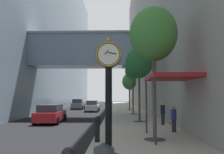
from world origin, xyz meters
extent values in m
plane|color=black|center=(0.00, 27.00, 0.00)|extent=(110.00, 110.00, 0.00)
cube|color=#ADA593|center=(2.66, 30.00, 0.07)|extent=(5.32, 80.00, 0.14)
cube|color=#849EB2|center=(-12.74, 30.00, 14.46)|extent=(9.00, 80.00, 28.93)
cube|color=slate|center=(-1.46, 22.96, 7.21)|extent=(14.16, 3.20, 3.40)
cube|color=gray|center=(-1.46, 22.96, 9.03)|extent=(14.16, 3.40, 0.24)
cube|color=gray|center=(9.82, 30.00, 15.14)|extent=(9.00, 80.00, 30.27)
cylinder|color=gold|center=(0.97, 5.48, 0.58)|extent=(0.38, 0.38, 0.18)
cylinder|color=black|center=(0.97, 5.48, 1.98)|extent=(0.22, 0.22, 2.62)
cylinder|color=black|center=(0.97, 5.48, 3.71)|extent=(0.84, 0.28, 0.84)
torus|color=gold|center=(0.97, 5.32, 3.71)|extent=(0.82, 0.05, 0.82)
cylinder|color=silver|center=(0.97, 5.33, 3.71)|extent=(0.69, 0.01, 0.69)
cylinder|color=silver|center=(0.97, 5.63, 3.71)|extent=(0.69, 0.01, 0.69)
sphere|color=gold|center=(0.97, 5.48, 4.20)|extent=(0.16, 0.16, 0.16)
cube|color=black|center=(0.91, 5.32, 3.77)|extent=(0.14, 0.01, 0.14)
cube|color=black|center=(1.09, 5.32, 3.74)|extent=(0.26, 0.01, 0.08)
sphere|color=black|center=(0.28, 2.62, 1.24)|extent=(0.27, 0.27, 0.27)
cylinder|color=black|center=(0.28, 9.21, 0.65)|extent=(0.25, 0.25, 1.03)
sphere|color=black|center=(0.28, 9.21, 1.24)|extent=(0.27, 0.27, 0.27)
cylinder|color=#333335|center=(3.15, 9.81, 0.15)|extent=(1.10, 1.10, 0.02)
cylinder|color=brown|center=(3.15, 9.81, 2.40)|extent=(0.18, 0.18, 4.51)
ellipsoid|color=#428438|center=(3.15, 9.81, 5.58)|extent=(2.48, 2.48, 2.86)
cylinder|color=#333335|center=(3.15, 17.56, 0.15)|extent=(1.10, 1.10, 0.02)
cylinder|color=#4C3D2D|center=(3.15, 17.56, 2.22)|extent=(0.18, 0.18, 4.17)
ellipsoid|color=#23602D|center=(3.15, 17.56, 5.19)|extent=(2.35, 2.35, 2.70)
cylinder|color=#333335|center=(3.15, 25.31, 0.15)|extent=(1.10, 1.10, 0.02)
cylinder|color=brown|center=(3.15, 25.31, 2.37)|extent=(0.18, 0.18, 4.45)
ellipsoid|color=#387F3D|center=(3.15, 25.31, 5.30)|extent=(1.89, 1.89, 2.17)
cylinder|color=#333335|center=(3.15, 33.06, 0.15)|extent=(1.10, 1.10, 0.02)
cylinder|color=#4C3D2D|center=(3.15, 33.06, 1.90)|extent=(0.18, 0.18, 3.51)
ellipsoid|color=#387F3D|center=(3.15, 33.06, 4.49)|extent=(2.23, 2.23, 2.56)
cone|color=#272A2E|center=(0.90, 3.97, 1.11)|extent=(0.53, 0.53, 0.16)
cylinder|color=#23232D|center=(4.71, 12.19, 0.52)|extent=(0.33, 0.33, 0.76)
cylinder|color=navy|center=(4.71, 12.19, 1.20)|extent=(0.43, 0.43, 0.61)
sphere|color=tan|center=(4.71, 12.19, 1.62)|extent=(0.23, 0.23, 0.23)
cube|color=brown|center=(4.79, 12.40, 0.86)|extent=(0.23, 0.18, 0.24)
cylinder|color=#23232D|center=(4.71, 15.50, 0.55)|extent=(0.37, 0.37, 0.82)
cylinder|color=black|center=(4.71, 15.50, 1.29)|extent=(0.48, 0.48, 0.66)
sphere|color=tan|center=(4.71, 15.50, 1.74)|extent=(0.25, 0.25, 0.25)
cube|color=maroon|center=(4.12, 10.22, 3.34)|extent=(2.40, 3.60, 0.20)
cylinder|color=#333338|center=(3.00, 8.62, 1.74)|extent=(0.10, 0.10, 3.20)
cylinder|color=#333338|center=(3.00, 11.82, 1.74)|extent=(0.10, 0.10, 3.20)
cube|color=slate|center=(-5.42, 36.79, 0.64)|extent=(1.90, 4.07, 0.84)
cube|color=#282D38|center=(-5.41, 36.59, 1.38)|extent=(1.64, 2.30, 0.69)
cylinder|color=black|center=(-6.35, 38.13, 0.32)|extent=(0.24, 0.65, 0.64)
cylinder|color=black|center=(-4.56, 38.18, 0.32)|extent=(0.24, 0.65, 0.64)
cylinder|color=black|center=(-6.27, 35.40, 0.32)|extent=(0.24, 0.65, 0.64)
cylinder|color=black|center=(-4.49, 35.45, 0.32)|extent=(0.24, 0.65, 0.64)
cube|color=silver|center=(-2.35, 31.38, 0.60)|extent=(1.81, 4.36, 0.77)
cube|color=#282D38|center=(-2.35, 31.16, 1.28)|extent=(1.57, 2.46, 0.63)
cylinder|color=black|center=(-3.24, 32.83, 0.32)|extent=(0.23, 0.64, 0.64)
cylinder|color=black|center=(-1.52, 32.87, 0.32)|extent=(0.23, 0.64, 0.64)
cylinder|color=black|center=(-3.18, 29.89, 0.32)|extent=(0.23, 0.64, 0.64)
cylinder|color=black|center=(-1.46, 29.93, 0.32)|extent=(0.23, 0.64, 0.64)
cube|color=#AD191E|center=(-4.51, 17.75, 0.60)|extent=(1.98, 4.22, 0.76)
cube|color=#282D38|center=(-4.50, 17.54, 1.27)|extent=(1.71, 2.38, 0.62)
cylinder|color=black|center=(-5.48, 19.14, 0.32)|extent=(0.24, 0.65, 0.64)
cylinder|color=black|center=(-3.61, 19.19, 0.32)|extent=(0.24, 0.65, 0.64)
cylinder|color=black|center=(-5.41, 16.30, 0.32)|extent=(0.24, 0.65, 0.64)
cylinder|color=black|center=(-3.54, 16.35, 0.32)|extent=(0.24, 0.65, 0.64)
camera|label=1|loc=(1.24, -1.89, 2.39)|focal=36.28mm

